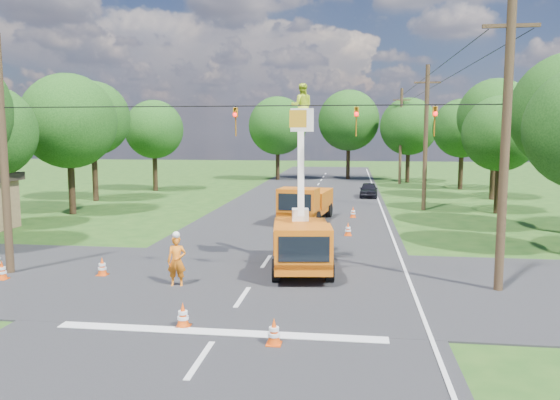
# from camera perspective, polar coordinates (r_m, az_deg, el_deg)

# --- Properties ---
(ground) EXTENTS (140.00, 140.00, 0.00)m
(ground) POSITION_cam_1_polar(r_m,az_deg,el_deg) (37.50, 2.14, -1.22)
(ground) COLOR #1C4514
(ground) RESTS_ON ground
(road_main) EXTENTS (12.00, 100.00, 0.06)m
(road_main) POSITION_cam_1_polar(r_m,az_deg,el_deg) (37.50, 2.14, -1.22)
(road_main) COLOR black
(road_main) RESTS_ON ground
(road_cross) EXTENTS (56.00, 10.00, 0.07)m
(road_cross) POSITION_cam_1_polar(r_m,az_deg,el_deg) (20.00, -2.80, -8.54)
(road_cross) COLOR black
(road_cross) RESTS_ON ground
(stop_bar) EXTENTS (9.00, 0.45, 0.02)m
(stop_bar) POSITION_cam_1_polar(r_m,az_deg,el_deg) (15.16, -6.43, -13.73)
(stop_bar) COLOR silver
(stop_bar) RESTS_ON ground
(edge_line) EXTENTS (0.12, 90.00, 0.02)m
(edge_line) POSITION_cam_1_polar(r_m,az_deg,el_deg) (37.40, 10.72, -1.36)
(edge_line) COLOR silver
(edge_line) RESTS_ON ground
(bucket_truck) EXTENTS (2.75, 5.75, 7.26)m
(bucket_truck) POSITION_cam_1_polar(r_m,az_deg,el_deg) (21.20, 2.27, -3.30)
(bucket_truck) COLOR #C35F0D
(bucket_truck) RESTS_ON ground
(second_truck) EXTENTS (3.05, 6.21, 2.23)m
(second_truck) POSITION_cam_1_polar(r_m,az_deg,el_deg) (33.04, 2.70, -0.30)
(second_truck) COLOR #C35F0D
(second_truck) RESTS_ON ground
(ground_worker) EXTENTS (0.70, 0.49, 1.82)m
(ground_worker) POSITION_cam_1_polar(r_m,az_deg,el_deg) (19.52, -10.74, -6.29)
(ground_worker) COLOR orange
(ground_worker) RESTS_ON ground
(distant_car) EXTENTS (1.62, 3.71, 1.25)m
(distant_car) POSITION_cam_1_polar(r_m,az_deg,el_deg) (46.46, 9.24, 1.06)
(distant_car) COLOR black
(distant_car) RESTS_ON ground
(traffic_cone_0) EXTENTS (0.38, 0.38, 0.71)m
(traffic_cone_0) POSITION_cam_1_polar(r_m,az_deg,el_deg) (15.62, -10.11, -11.78)
(traffic_cone_0) COLOR #EA4A0C
(traffic_cone_0) RESTS_ON ground
(traffic_cone_1) EXTENTS (0.38, 0.38, 0.71)m
(traffic_cone_1) POSITION_cam_1_polar(r_m,az_deg,el_deg) (14.19, -0.64, -13.61)
(traffic_cone_1) COLOR #EA4A0C
(traffic_cone_1) RESTS_ON ground
(traffic_cone_2) EXTENTS (0.38, 0.38, 0.71)m
(traffic_cone_2) POSITION_cam_1_polar(r_m,az_deg,el_deg) (24.64, 1.11, -4.70)
(traffic_cone_2) COLOR #EA4A0C
(traffic_cone_2) RESTS_ON ground
(traffic_cone_3) EXTENTS (0.38, 0.38, 0.71)m
(traffic_cone_3) POSITION_cam_1_polar(r_m,az_deg,el_deg) (28.78, 7.12, -3.06)
(traffic_cone_3) COLOR #EA4A0C
(traffic_cone_3) RESTS_ON ground
(traffic_cone_4) EXTENTS (0.38, 0.38, 0.71)m
(traffic_cone_4) POSITION_cam_1_polar(r_m,az_deg,el_deg) (21.75, -18.08, -6.64)
(traffic_cone_4) COLOR #EA4A0C
(traffic_cone_4) RESTS_ON ground
(traffic_cone_5) EXTENTS (0.38, 0.38, 0.71)m
(traffic_cone_5) POSITION_cam_1_polar(r_m,az_deg,el_deg) (22.55, -27.05, -6.58)
(traffic_cone_5) COLOR #EA4A0C
(traffic_cone_5) RESTS_ON ground
(traffic_cone_7) EXTENTS (0.38, 0.38, 0.71)m
(traffic_cone_7) POSITION_cam_1_polar(r_m,az_deg,el_deg) (34.95, 7.64, -1.29)
(traffic_cone_7) COLOR #EA4A0C
(traffic_cone_7) RESTS_ON ground
(pole_right_near) EXTENTS (1.80, 0.30, 10.00)m
(pole_right_near) POSITION_cam_1_polar(r_m,az_deg,el_deg) (19.60, 22.49, 5.74)
(pole_right_near) COLOR #4C3823
(pole_right_near) RESTS_ON ground
(pole_right_mid) EXTENTS (1.80, 0.30, 10.00)m
(pole_right_mid) POSITION_cam_1_polar(r_m,az_deg,el_deg) (39.27, 14.99, 6.40)
(pole_right_mid) COLOR #4C3823
(pole_right_mid) RESTS_ON ground
(pole_right_far) EXTENTS (1.80, 0.30, 10.00)m
(pole_right_far) POSITION_cam_1_polar(r_m,az_deg,el_deg) (59.16, 12.50, 6.59)
(pole_right_far) COLOR #4C3823
(pole_right_far) RESTS_ON ground
(pole_left) EXTENTS (0.30, 0.30, 9.00)m
(pole_left) POSITION_cam_1_polar(r_m,az_deg,el_deg) (22.99, -26.92, 4.11)
(pole_left) COLOR #4C3823
(pole_left) RESTS_ON ground
(signal_span) EXTENTS (18.00, 0.29, 1.07)m
(signal_span) POSITION_cam_1_polar(r_m,az_deg,el_deg) (18.99, 3.79, 8.56)
(signal_span) COLOR black
(signal_span) RESTS_ON ground
(tree_left_d) EXTENTS (6.20, 6.20, 9.24)m
(tree_left_d) POSITION_cam_1_polar(r_m,az_deg,el_deg) (38.67, -21.21, 7.67)
(tree_left_d) COLOR #382616
(tree_left_d) RESTS_ON ground
(tree_left_e) EXTENTS (5.80, 5.80, 9.41)m
(tree_left_e) POSITION_cam_1_polar(r_m,az_deg,el_deg) (45.71, -18.98, 8.05)
(tree_left_e) COLOR #382616
(tree_left_e) RESTS_ON ground
(tree_left_f) EXTENTS (5.40, 5.40, 8.40)m
(tree_left_f) POSITION_cam_1_polar(r_m,az_deg,el_deg) (52.26, -13.03, 7.18)
(tree_left_f) COLOR #382616
(tree_left_f) RESTS_ON ground
(tree_right_c) EXTENTS (5.00, 5.00, 7.83)m
(tree_right_c) POSITION_cam_1_polar(r_m,az_deg,el_deg) (39.17, 22.06, 6.43)
(tree_right_c) COLOR #382616
(tree_right_c) RESTS_ON ground
(tree_right_d) EXTENTS (6.00, 6.00, 9.70)m
(tree_right_d) POSITION_cam_1_polar(r_m,az_deg,el_deg) (47.34, 21.61, 8.11)
(tree_right_d) COLOR #382616
(tree_right_d) RESTS_ON ground
(tree_right_e) EXTENTS (5.60, 5.60, 8.63)m
(tree_right_e) POSITION_cam_1_polar(r_m,az_deg,el_deg) (54.93, 18.53, 7.11)
(tree_right_e) COLOR #382616
(tree_right_e) RESTS_ON ground
(tree_far_a) EXTENTS (6.60, 6.60, 9.50)m
(tree_far_a) POSITION_cam_1_polar(r_m,az_deg,el_deg) (62.53, -0.25, 7.76)
(tree_far_a) COLOR #382616
(tree_far_a) RESTS_ON ground
(tree_far_b) EXTENTS (7.00, 7.00, 10.32)m
(tree_far_b) POSITION_cam_1_polar(r_m,az_deg,el_deg) (63.97, 7.19, 8.24)
(tree_far_b) COLOR #382616
(tree_far_b) RESTS_ON ground
(tree_far_c) EXTENTS (6.20, 6.20, 9.18)m
(tree_far_c) POSITION_cam_1_polar(r_m,az_deg,el_deg) (61.25, 13.31, 7.47)
(tree_far_c) COLOR #382616
(tree_far_c) RESTS_ON ground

